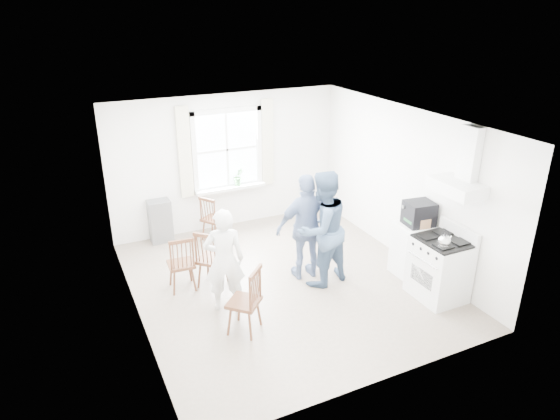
% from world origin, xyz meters
% --- Properties ---
extents(room_shell, '(4.62, 5.12, 2.64)m').
position_xyz_m(room_shell, '(0.00, 0.00, 1.30)').
color(room_shell, gray).
rests_on(room_shell, ground).
extents(window_assembly, '(1.88, 0.24, 1.70)m').
position_xyz_m(window_assembly, '(0.00, 2.45, 1.46)').
color(window_assembly, white).
rests_on(window_assembly, room_shell).
extents(range_hood, '(0.45, 0.76, 0.94)m').
position_xyz_m(range_hood, '(2.07, -1.35, 1.90)').
color(range_hood, white).
rests_on(range_hood, room_shell).
extents(shelf_unit, '(0.40, 0.30, 0.80)m').
position_xyz_m(shelf_unit, '(-1.40, 2.33, 0.40)').
color(shelf_unit, slate).
rests_on(shelf_unit, ground).
extents(gas_stove, '(0.68, 0.76, 1.12)m').
position_xyz_m(gas_stove, '(1.91, -1.35, 0.48)').
color(gas_stove, silver).
rests_on(gas_stove, ground).
extents(kettle, '(0.18, 0.18, 0.25)m').
position_xyz_m(kettle, '(1.76, -1.52, 1.04)').
color(kettle, silver).
rests_on(kettle, gas_stove).
extents(low_cabinet, '(0.50, 0.55, 0.90)m').
position_xyz_m(low_cabinet, '(1.98, -0.65, 0.45)').
color(low_cabinet, white).
rests_on(low_cabinet, ground).
extents(stereo_stack, '(0.47, 0.43, 0.38)m').
position_xyz_m(stereo_stack, '(2.01, -0.68, 1.09)').
color(stereo_stack, black).
rests_on(stereo_stack, low_cabinet).
extents(cardboard_box, '(0.27, 0.21, 0.16)m').
position_xyz_m(cardboard_box, '(1.97, -0.78, 0.98)').
color(cardboard_box, '#A3754F').
rests_on(cardboard_box, low_cabinet).
extents(windsor_chair_a, '(0.41, 0.40, 0.92)m').
position_xyz_m(windsor_chair_a, '(-1.50, 0.43, 0.56)').
color(windsor_chair_a, '#4B2818').
rests_on(windsor_chair_a, ground).
extents(windsor_chair_b, '(0.57, 0.57, 0.97)m').
position_xyz_m(windsor_chair_b, '(-1.10, 0.35, 0.59)').
color(windsor_chair_b, '#4B2818').
rests_on(windsor_chair_b, ground).
extents(windsor_chair_c, '(0.57, 0.57, 0.97)m').
position_xyz_m(windsor_chair_c, '(-0.95, -0.97, 0.59)').
color(windsor_chair_c, '#4B2818').
rests_on(windsor_chair_c, ground).
extents(person_left, '(0.71, 0.71, 1.56)m').
position_xyz_m(person_left, '(-1.06, -0.27, 0.78)').
color(person_left, silver).
rests_on(person_left, ground).
extents(person_mid, '(1.07, 1.07, 1.85)m').
position_xyz_m(person_mid, '(0.54, -0.23, 0.93)').
color(person_mid, '#405878').
rests_on(person_mid, ground).
extents(person_right, '(1.11, 1.11, 1.73)m').
position_xyz_m(person_right, '(0.42, 0.04, 0.87)').
color(person_right, navy).
rests_on(person_right, ground).
extents(potted_plant, '(0.21, 0.21, 0.35)m').
position_xyz_m(potted_plant, '(0.17, 2.36, 1.02)').
color(potted_plant, '#306D31').
rests_on(potted_plant, window_assembly).
extents(windsor_chair_d, '(0.50, 0.51, 0.88)m').
position_xyz_m(windsor_chair_d, '(-0.57, 1.95, 0.53)').
color(windsor_chair_d, '#4B2818').
rests_on(windsor_chair_d, ground).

